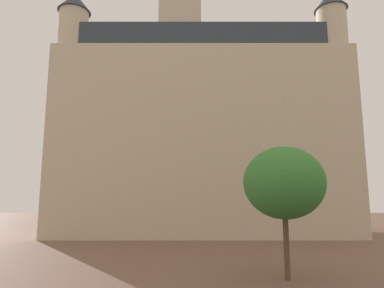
% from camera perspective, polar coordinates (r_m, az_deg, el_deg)
% --- Properties ---
extents(landmark_building, '(28.79, 11.49, 39.58)m').
position_cam_1_polar(landmark_building, '(34.97, 1.06, 3.06)').
color(landmark_building, beige).
rests_on(landmark_building, ground_plane).
extents(tree_curb_far, '(3.85, 3.85, 6.16)m').
position_cam_1_polar(tree_curb_far, '(16.38, 15.39, -6.53)').
color(tree_curb_far, brown).
rests_on(tree_curb_far, ground_plane).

